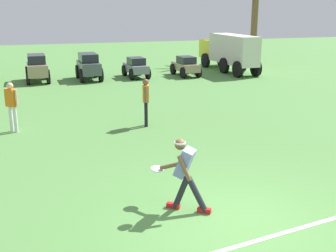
{
  "coord_description": "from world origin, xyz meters",
  "views": [
    {
      "loc": [
        -3.29,
        -6.21,
        3.78
      ],
      "look_at": [
        -0.2,
        3.44,
        0.9
      ],
      "focal_mm": 45.0,
      "sensor_mm": 36.0,
      "label": 1
    }
  ],
  "objects_px": {
    "parked_car_slot_b": "(89,66)",
    "parked_car_slot_d": "(186,66)",
    "frisbee_thrower": "(185,171)",
    "box_truck": "(229,51)",
    "teammate_near_sideline": "(146,98)",
    "parked_car_slot_a": "(37,67)",
    "palm_tree_right_of_centre": "(255,15)",
    "frisbee_in_flight": "(157,169)",
    "teammate_midfield": "(12,102)",
    "parked_car_slot_c": "(136,67)"
  },
  "relations": [
    {
      "from": "parked_car_slot_d",
      "to": "palm_tree_right_of_centre",
      "type": "height_order",
      "value": "palm_tree_right_of_centre"
    },
    {
      "from": "teammate_near_sideline",
      "to": "box_truck",
      "type": "distance_m",
      "value": 12.91
    },
    {
      "from": "parked_car_slot_b",
      "to": "parked_car_slot_c",
      "type": "bearing_deg",
      "value": 0.37
    },
    {
      "from": "frisbee_in_flight",
      "to": "teammate_midfield",
      "type": "relative_size",
      "value": 0.23
    },
    {
      "from": "palm_tree_right_of_centre",
      "to": "parked_car_slot_b",
      "type": "bearing_deg",
      "value": -161.47
    },
    {
      "from": "frisbee_thrower",
      "to": "frisbee_in_flight",
      "type": "height_order",
      "value": "frisbee_thrower"
    },
    {
      "from": "parked_car_slot_a",
      "to": "teammate_near_sideline",
      "type": "bearing_deg",
      "value": -72.08
    },
    {
      "from": "frisbee_thrower",
      "to": "parked_car_slot_a",
      "type": "height_order",
      "value": "frisbee_thrower"
    },
    {
      "from": "parked_car_slot_a",
      "to": "frisbee_thrower",
      "type": "bearing_deg",
      "value": -81.46
    },
    {
      "from": "box_truck",
      "to": "parked_car_slot_d",
      "type": "bearing_deg",
      "value": -164.36
    },
    {
      "from": "box_truck",
      "to": "palm_tree_right_of_centre",
      "type": "xyz_separation_m",
      "value": [
        3.63,
        3.52,
        1.98
      ]
    },
    {
      "from": "teammate_near_sideline",
      "to": "parked_car_slot_d",
      "type": "height_order",
      "value": "teammate_near_sideline"
    },
    {
      "from": "frisbee_thrower",
      "to": "box_truck",
      "type": "height_order",
      "value": "box_truck"
    },
    {
      "from": "frisbee_in_flight",
      "to": "parked_car_slot_c",
      "type": "height_order",
      "value": "parked_car_slot_c"
    },
    {
      "from": "frisbee_thrower",
      "to": "box_truck",
      "type": "xyz_separation_m",
      "value": [
        8.68,
        16.2,
        0.43
      ]
    },
    {
      "from": "frisbee_in_flight",
      "to": "parked_car_slot_d",
      "type": "distance_m",
      "value": 15.99
    },
    {
      "from": "parked_car_slot_a",
      "to": "palm_tree_right_of_centre",
      "type": "bearing_deg",
      "value": 14.65
    },
    {
      "from": "palm_tree_right_of_centre",
      "to": "parked_car_slot_c",
      "type": "bearing_deg",
      "value": -156.98
    },
    {
      "from": "box_truck",
      "to": "teammate_midfield",
      "type": "bearing_deg",
      "value": -141.16
    },
    {
      "from": "teammate_midfield",
      "to": "frisbee_in_flight",
      "type": "bearing_deg",
      "value": -64.32
    },
    {
      "from": "frisbee_in_flight",
      "to": "teammate_near_sideline",
      "type": "relative_size",
      "value": 0.23
    },
    {
      "from": "teammate_midfield",
      "to": "parked_car_slot_c",
      "type": "xyz_separation_m",
      "value": [
        6.12,
        9.13,
        -0.38
      ]
    },
    {
      "from": "frisbee_thrower",
      "to": "box_truck",
      "type": "bearing_deg",
      "value": 61.83
    },
    {
      "from": "frisbee_in_flight",
      "to": "parked_car_slot_d",
      "type": "relative_size",
      "value": 0.16
    },
    {
      "from": "teammate_midfield",
      "to": "parked_car_slot_a",
      "type": "xyz_separation_m",
      "value": [
        0.9,
        9.31,
        -0.2
      ]
    },
    {
      "from": "parked_car_slot_a",
      "to": "parked_car_slot_b",
      "type": "relative_size",
      "value": 1.0
    },
    {
      "from": "frisbee_in_flight",
      "to": "palm_tree_right_of_centre",
      "type": "bearing_deg",
      "value": 56.53
    },
    {
      "from": "parked_car_slot_c",
      "to": "box_truck",
      "type": "distance_m",
      "value": 5.91
    },
    {
      "from": "teammate_near_sideline",
      "to": "box_truck",
      "type": "xyz_separation_m",
      "value": [
        7.85,
        10.24,
        0.29
      ]
    },
    {
      "from": "parked_car_slot_a",
      "to": "box_truck",
      "type": "distance_m",
      "value": 11.08
    },
    {
      "from": "parked_car_slot_d",
      "to": "palm_tree_right_of_centre",
      "type": "relative_size",
      "value": 0.4
    },
    {
      "from": "box_truck",
      "to": "palm_tree_right_of_centre",
      "type": "bearing_deg",
      "value": 44.14
    },
    {
      "from": "parked_car_slot_b",
      "to": "parked_car_slot_d",
      "type": "xyz_separation_m",
      "value": [
        5.38,
        -0.33,
        -0.18
      ]
    },
    {
      "from": "teammate_midfield",
      "to": "frisbee_thrower",
      "type": "bearing_deg",
      "value": -63.43
    },
    {
      "from": "frisbee_thrower",
      "to": "frisbee_in_flight",
      "type": "bearing_deg",
      "value": 125.57
    },
    {
      "from": "teammate_midfield",
      "to": "box_truck",
      "type": "bearing_deg",
      "value": 38.84
    },
    {
      "from": "parked_car_slot_d",
      "to": "box_truck",
      "type": "relative_size",
      "value": 0.38
    },
    {
      "from": "teammate_near_sideline",
      "to": "parked_car_slot_a",
      "type": "relative_size",
      "value": 0.66
    },
    {
      "from": "parked_car_slot_b",
      "to": "box_truck",
      "type": "height_order",
      "value": "box_truck"
    },
    {
      "from": "frisbee_thrower",
      "to": "palm_tree_right_of_centre",
      "type": "xyz_separation_m",
      "value": [
        12.3,
        19.72,
        2.41
      ]
    },
    {
      "from": "parked_car_slot_b",
      "to": "parked_car_slot_d",
      "type": "relative_size",
      "value": 1.06
    },
    {
      "from": "parked_car_slot_a",
      "to": "parked_car_slot_d",
      "type": "distance_m",
      "value": 8.03
    },
    {
      "from": "teammate_near_sideline",
      "to": "parked_car_slot_d",
      "type": "bearing_deg",
      "value": 62.91
    },
    {
      "from": "frisbee_in_flight",
      "to": "frisbee_thrower",
      "type": "bearing_deg",
      "value": -54.43
    },
    {
      "from": "frisbee_in_flight",
      "to": "teammate_midfield",
      "type": "xyz_separation_m",
      "value": [
        -2.9,
        6.04,
        0.25
      ]
    },
    {
      "from": "frisbee_in_flight",
      "to": "teammate_midfield",
      "type": "distance_m",
      "value": 6.7
    },
    {
      "from": "frisbee_thrower",
      "to": "teammate_near_sideline",
      "type": "relative_size",
      "value": 0.91
    },
    {
      "from": "frisbee_thrower",
      "to": "parked_car_slot_d",
      "type": "xyz_separation_m",
      "value": [
        5.62,
        15.35,
        -0.24
      ]
    },
    {
      "from": "teammate_midfield",
      "to": "parked_car_slot_d",
      "type": "height_order",
      "value": "teammate_midfield"
    },
    {
      "from": "palm_tree_right_of_centre",
      "to": "parked_car_slot_a",
      "type": "bearing_deg",
      "value": -165.35
    }
  ]
}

